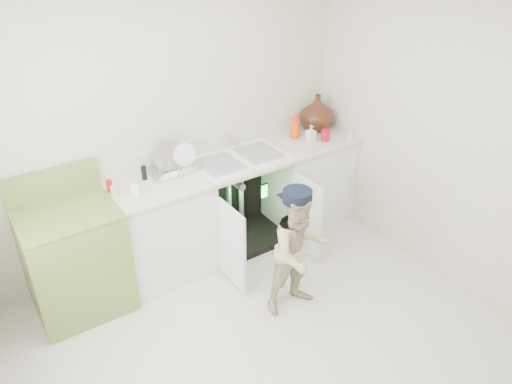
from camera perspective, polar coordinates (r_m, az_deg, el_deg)
ground at (r=3.96m, az=0.97°, el=-16.62°), size 3.50×3.50×0.00m
room_shell at (r=3.17m, az=1.16°, el=-0.93°), size 6.00×5.50×1.26m
counter_run at (r=4.72m, az=-1.41°, el=-0.56°), size 2.44×1.02×1.27m
avocado_stove at (r=4.22m, az=-19.97°, el=-7.08°), size 0.73×0.65×1.13m
repair_worker at (r=3.92m, az=4.95°, el=-6.70°), size 0.54×0.89×1.08m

